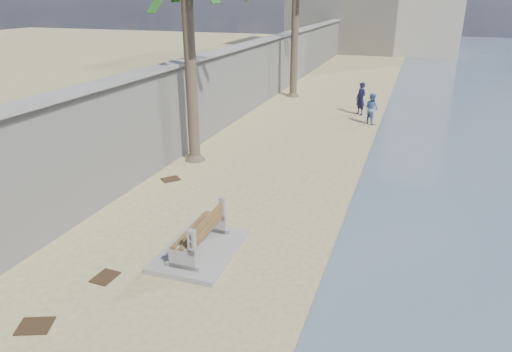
# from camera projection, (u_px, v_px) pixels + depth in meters

# --- Properties ---
(seawall) EXTENTS (0.45, 70.00, 3.50)m
(seawall) POSITION_uv_depth(u_px,v_px,m) (254.00, 76.00, 25.55)
(seawall) COLOR gray
(seawall) RESTS_ON ground_plane
(wall_cap) EXTENTS (0.80, 70.00, 0.12)m
(wall_cap) POSITION_uv_depth(u_px,v_px,m) (254.00, 43.00, 24.88)
(wall_cap) COLOR gray
(wall_cap) RESTS_ON seawall
(bench_far) EXTENTS (1.77, 2.54, 1.05)m
(bench_far) POSITION_uv_depth(u_px,v_px,m) (200.00, 237.00, 11.16)
(bench_far) COLOR gray
(bench_far) RESTS_ON ground_plane
(person_a) EXTENTS (0.85, 0.84, 1.98)m
(person_a) POSITION_uv_depth(u_px,v_px,m) (361.00, 96.00, 24.06)
(person_a) COLOR #151334
(person_a) RESTS_ON ground_plane
(person_b) EXTENTS (1.03, 1.02, 1.69)m
(person_b) POSITION_uv_depth(u_px,v_px,m) (372.00, 107.00, 22.40)
(person_b) COLOR #5172A9
(person_b) RESTS_ON ground_plane
(debris_b) EXTENTS (0.78, 0.71, 0.03)m
(debris_b) POSITION_uv_depth(u_px,v_px,m) (35.00, 326.00, 8.82)
(debris_b) COLOR #382616
(debris_b) RESTS_ON ground_plane
(debris_c) EXTENTS (0.76, 0.77, 0.03)m
(debris_c) POSITION_uv_depth(u_px,v_px,m) (171.00, 179.00, 15.83)
(debris_c) COLOR #382616
(debris_c) RESTS_ON ground_plane
(debris_d) EXTENTS (0.48, 0.59, 0.03)m
(debris_d) POSITION_uv_depth(u_px,v_px,m) (105.00, 277.00, 10.34)
(debris_d) COLOR #382616
(debris_d) RESTS_ON ground_plane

